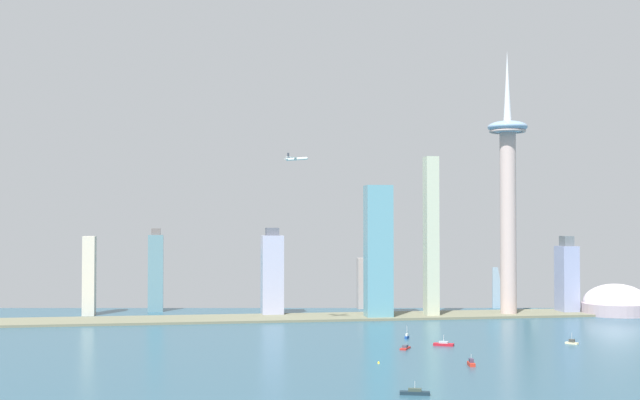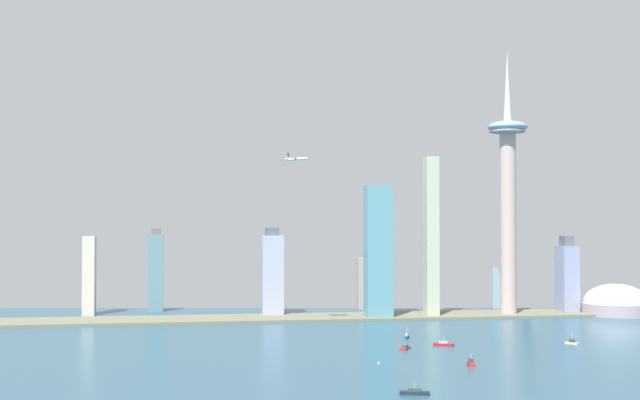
% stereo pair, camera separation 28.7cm
% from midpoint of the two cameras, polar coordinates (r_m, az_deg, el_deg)
% --- Properties ---
extents(waterfront_pier, '(791.41, 66.84, 2.41)m').
position_cam_midpoint_polar(waterfront_pier, '(902.76, 0.62, -7.84)').
color(waterfront_pier, '#6A6A53').
rests_on(waterfront_pier, ground).
extents(observation_tower, '(43.13, 43.13, 288.03)m').
position_cam_midpoint_polar(observation_tower, '(944.18, 12.49, 1.02)').
color(observation_tower, '#BEA59E').
rests_on(observation_tower, ground).
extents(stadium_dome, '(73.63, 73.63, 41.36)m').
position_cam_midpoint_polar(stadium_dome, '(988.35, 19.23, -6.62)').
color(stadium_dome, '#A3919A').
rests_on(stadium_dome, ground).
extents(skyscraper_0, '(15.77, 20.37, 55.02)m').
position_cam_midpoint_polar(skyscraper_0, '(1036.19, 11.73, -5.65)').
color(skyscraper_0, '#8DA7BB').
rests_on(skyscraper_0, ground).
extents(skyscraper_1, '(13.51, 16.90, 170.98)m').
position_cam_midpoint_polar(skyscraper_1, '(914.51, 7.46, -2.46)').
color(skyscraper_1, '#B3BCA0').
rests_on(skyscraper_1, ground).
extents(skyscraper_2, '(18.37, 25.98, 85.73)m').
position_cam_midpoint_polar(skyscraper_2, '(985.81, 16.22, -5.02)').
color(skyscraper_2, '#8A93B9').
rests_on(skyscraper_2, ground).
extents(skyscraper_3, '(16.84, 13.37, 93.95)m').
position_cam_midpoint_polar(skyscraper_3, '(982.59, -10.94, -4.76)').
color(skyscraper_3, slate).
rests_on(skyscraper_3, ground).
extents(skyscraper_4, '(12.99, 21.48, 85.66)m').
position_cam_midpoint_polar(skyscraper_4, '(961.34, -15.20, -4.91)').
color(skyscraper_4, beige).
rests_on(skyscraper_4, ground).
extents(skyscraper_5, '(13.19, 12.39, 114.52)m').
position_cam_midpoint_polar(skyscraper_5, '(1043.64, 13.94, -4.38)').
color(skyscraper_5, '#AEAF9F').
rests_on(skyscraper_5, ground).
extents(skyscraper_6, '(27.54, 22.07, 139.68)m').
position_cam_midpoint_polar(skyscraper_6, '(894.58, 3.94, -3.49)').
color(skyscraper_6, '#5893A3').
rests_on(skyscraper_6, ground).
extents(skyscraper_7, '(20.14, 15.39, 59.10)m').
position_cam_midpoint_polar(skyscraper_7, '(1002.68, 3.08, -5.58)').
color(skyscraper_7, '#A3958F').
rests_on(skyscraper_7, ground).
extents(skyscraper_8, '(22.82, 27.47, 95.00)m').
position_cam_midpoint_polar(skyscraper_8, '(923.58, -3.22, -4.98)').
color(skyscraper_8, '#A6A8C4').
rests_on(skyscraper_8, ground).
extents(boat_0, '(5.93, 13.17, 8.17)m').
position_cam_midpoint_polar(boat_0, '(617.57, 10.10, -10.71)').
color(boat_0, red).
rests_on(boat_0, ground).
extents(boat_1, '(11.91, 15.55, 3.19)m').
position_cam_midpoint_polar(boat_1, '(689.69, 5.74, -9.81)').
color(boat_1, '#AE231D').
rests_on(boat_1, ground).
extents(boat_2, '(5.45, 6.68, 11.22)m').
position_cam_midpoint_polar(boat_2, '(749.49, 5.85, -9.10)').
color(boat_2, navy).
rests_on(boat_2, ground).
extents(boat_3, '(9.37, 10.21, 9.12)m').
position_cam_midpoint_polar(boat_3, '(744.18, 16.53, -9.12)').
color(boat_3, beige).
rests_on(boat_3, ground).
extents(boat_4, '(18.14, 9.22, 8.09)m').
position_cam_midpoint_polar(boat_4, '(512.18, 6.38, -12.69)').
color(boat_4, '#162731').
rests_on(boat_4, ground).
extents(boat_5, '(17.18, 12.69, 8.97)m').
position_cam_midpoint_polar(boat_5, '(711.15, 8.29, -9.53)').
color(boat_5, '#A81824').
rests_on(boat_5, ground).
extents(channel_buoy_1, '(1.77, 1.77, 1.67)m').
position_cam_midpoint_polar(channel_buoy_1, '(620.24, 3.95, -10.78)').
color(channel_buoy_1, yellow).
rests_on(channel_buoy_1, ground).
extents(airplane, '(22.36, 22.49, 7.55)m').
position_cam_midpoint_polar(airplane, '(805.18, -1.56, 2.79)').
color(airplane, silver).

